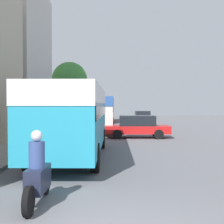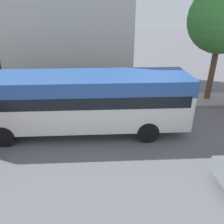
# 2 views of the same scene
# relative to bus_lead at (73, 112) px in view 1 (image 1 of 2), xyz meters

# --- Properties ---
(building_far_terrace) EXTENTS (6.37, 8.57, 11.93)m
(building_far_terrace) POSITION_rel_bus_lead_xyz_m (-7.45, 12.35, 4.00)
(building_far_terrace) COLOR beige
(building_far_terrace) RESTS_ON ground_plane
(bus_lead) EXTENTS (2.55, 9.33, 3.03)m
(bus_lead) POSITION_rel_bus_lead_xyz_m (0.00, 0.00, 0.00)
(bus_lead) COLOR teal
(bus_lead) RESTS_ON ground_plane
(bus_following) EXTENTS (2.65, 10.40, 2.88)m
(bus_following) POSITION_rel_bus_lead_xyz_m (0.38, 13.32, -0.09)
(bus_following) COLOR silver
(bus_following) RESTS_ON ground_plane
(bus_third_in_line) EXTENTS (2.64, 9.85, 2.96)m
(bus_third_in_line) POSITION_rel_bus_lead_xyz_m (0.22, 27.76, -0.04)
(bus_third_in_line) COLOR red
(bus_third_in_line) RESTS_ON ground_plane
(motorcycle_behind_lead) EXTENTS (0.38, 2.24, 1.73)m
(motorcycle_behind_lead) POSITION_rel_bus_lead_xyz_m (0.03, -6.34, -1.28)
(motorcycle_behind_lead) COLOR #1E2338
(motorcycle_behind_lead) RESTS_ON ground_plane
(car_crossing) EXTENTS (1.83, 4.38, 1.59)m
(car_crossing) POSITION_rel_bus_lead_xyz_m (4.81, 20.51, -1.15)
(car_crossing) COLOR slate
(car_crossing) RESTS_ON ground_plane
(car_far_curb) EXTENTS (4.42, 1.81, 1.54)m
(car_far_curb) POSITION_rel_bus_lead_xyz_m (3.34, 7.98, -1.17)
(car_far_curb) COLOR red
(car_far_curb) RESTS_ON ground_plane
(pedestrian_near_curb) EXTENTS (0.43, 0.43, 1.82)m
(pedestrian_near_curb) POSITION_rel_bus_lead_xyz_m (-3.77, 30.30, -0.89)
(pedestrian_near_curb) COLOR #232838
(pedestrian_near_curb) RESTS_ON sidewalk
(street_tree) EXTENTS (3.97, 3.97, 6.91)m
(street_tree) POSITION_rel_bus_lead_xyz_m (-3.27, 21.55, 3.09)
(street_tree) COLOR brown
(street_tree) RESTS_ON sidewalk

